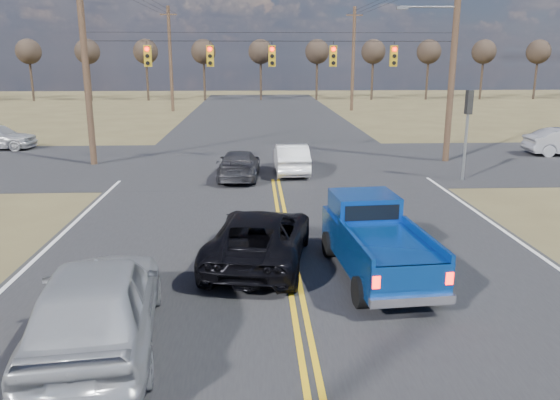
{
  "coord_description": "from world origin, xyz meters",
  "views": [
    {
      "loc": [
        -0.92,
        -9.47,
        5.26
      ],
      "look_at": [
        -0.24,
        4.81,
        1.5
      ],
      "focal_mm": 35.0,
      "sensor_mm": 36.0,
      "label": 1
    }
  ],
  "objects_px": {
    "pickup_truck": "(375,241)",
    "white_car_queue": "(291,158)",
    "silver_suv": "(97,303)",
    "black_suv": "(260,237)",
    "dgrey_car_queue": "(239,165)"
  },
  "relations": [
    {
      "from": "pickup_truck",
      "to": "white_car_queue",
      "type": "distance_m",
      "value": 12.48
    },
    {
      "from": "silver_suv",
      "to": "black_suv",
      "type": "bearing_deg",
      "value": -132.48
    },
    {
      "from": "pickup_truck",
      "to": "dgrey_car_queue",
      "type": "height_order",
      "value": "pickup_truck"
    },
    {
      "from": "dgrey_car_queue",
      "to": "pickup_truck",
      "type": "bearing_deg",
      "value": 110.7
    },
    {
      "from": "white_car_queue",
      "to": "dgrey_car_queue",
      "type": "relative_size",
      "value": 0.97
    },
    {
      "from": "silver_suv",
      "to": "white_car_queue",
      "type": "bearing_deg",
      "value": -113.43
    },
    {
      "from": "silver_suv",
      "to": "dgrey_car_queue",
      "type": "distance_m",
      "value": 14.76
    },
    {
      "from": "silver_suv",
      "to": "dgrey_car_queue",
      "type": "xyz_separation_m",
      "value": [
        2.22,
        14.59,
        -0.28
      ]
    },
    {
      "from": "black_suv",
      "to": "white_car_queue",
      "type": "bearing_deg",
      "value": -88.23
    },
    {
      "from": "white_car_queue",
      "to": "dgrey_car_queue",
      "type": "bearing_deg",
      "value": 24.04
    },
    {
      "from": "black_suv",
      "to": "dgrey_car_queue",
      "type": "xyz_separation_m",
      "value": [
        -0.8,
        10.35,
        -0.08
      ]
    },
    {
      "from": "pickup_truck",
      "to": "black_suv",
      "type": "xyz_separation_m",
      "value": [
        -2.83,
        0.97,
        -0.18
      ]
    },
    {
      "from": "pickup_truck",
      "to": "white_car_queue",
      "type": "height_order",
      "value": "pickup_truck"
    },
    {
      "from": "silver_suv",
      "to": "black_suv",
      "type": "height_order",
      "value": "silver_suv"
    },
    {
      "from": "silver_suv",
      "to": "black_suv",
      "type": "xyz_separation_m",
      "value": [
        3.02,
        4.24,
        -0.2
      ]
    }
  ]
}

